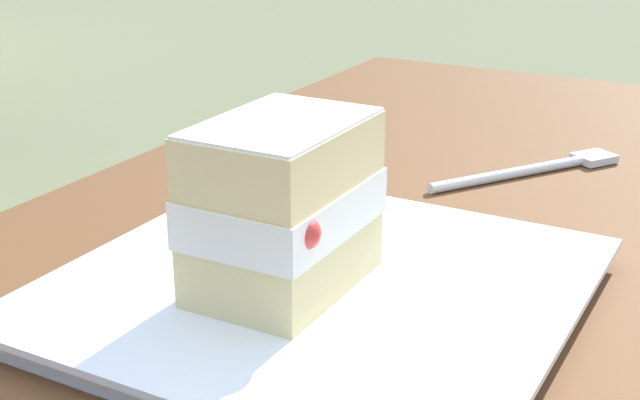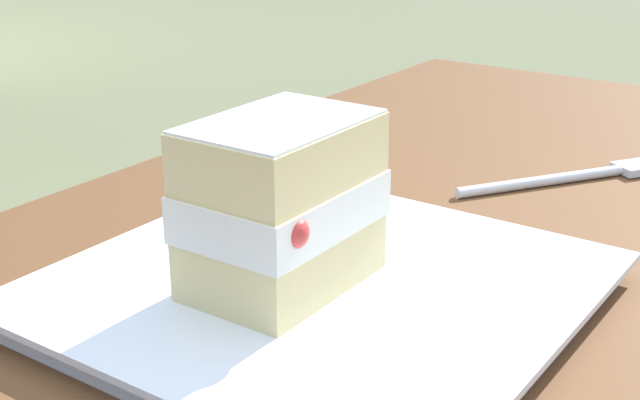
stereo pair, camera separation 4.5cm
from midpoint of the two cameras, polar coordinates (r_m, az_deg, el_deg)
The scene contains 3 objects.
dessert_plate at distance 0.47m, azimuth 2.75°, elevation -5.96°, with size 0.26×0.26×0.02m.
cake_slice at distance 0.44m, azimuth 0.40°, elevation -0.33°, with size 0.10×0.07×0.09m.
dessert_fork at distance 0.69m, azimuth 17.81°, elevation 1.41°, with size 0.15×0.11×0.01m.
Camera 2 is at (0.19, 0.11, 0.95)m, focal length 49.65 mm.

